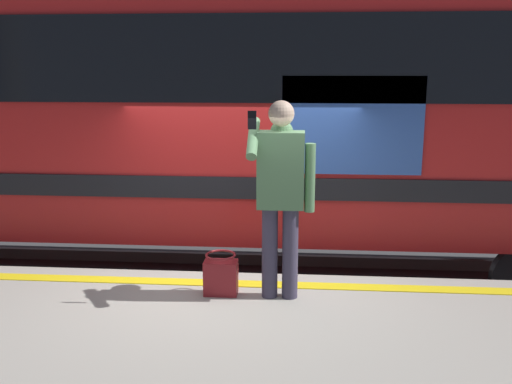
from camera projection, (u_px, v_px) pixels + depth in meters
ground_plane at (236, 353)px, 5.80m from camera, size 24.33×24.33×0.00m
safety_line at (232, 283)px, 5.31m from camera, size 15.89×0.16×0.01m
track_rail_near at (247, 297)px, 7.01m from camera, size 21.08×0.08×0.16m
track_rail_far at (256, 259)px, 8.41m from camera, size 21.08×0.08×0.16m
train_carriage at (158, 94)px, 7.26m from camera, size 13.68×2.78×4.05m
passenger at (281, 184)px, 4.80m from camera, size 0.57×0.55×1.75m
handbag at (221, 276)px, 5.03m from camera, size 0.30×0.28×0.38m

